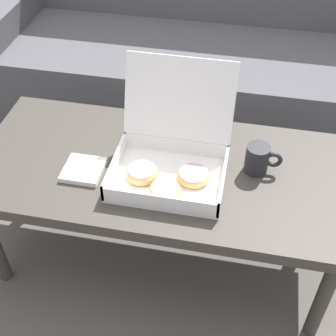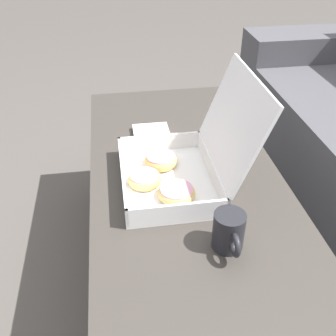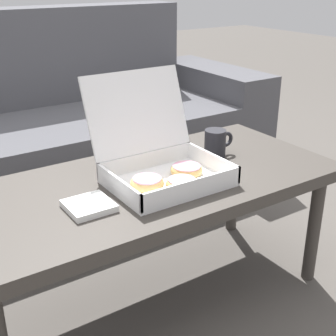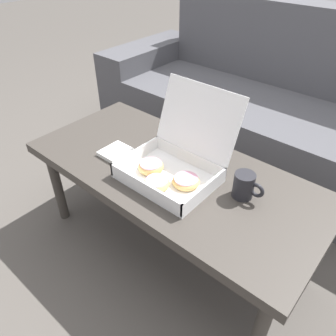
{
  "view_description": "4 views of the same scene",
  "coord_description": "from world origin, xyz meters",
  "px_view_note": "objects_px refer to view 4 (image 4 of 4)",
  "views": [
    {
      "loc": [
        0.22,
        -1.17,
        1.41
      ],
      "look_at": [
        0.03,
        -0.2,
        0.49
      ],
      "focal_mm": 50.0,
      "sensor_mm": 36.0,
      "label": 1
    },
    {
      "loc": [
        0.88,
        -0.33,
        1.09
      ],
      "look_at": [
        0.03,
        -0.2,
        0.49
      ],
      "focal_mm": 42.0,
      "sensor_mm": 36.0,
      "label": 2
    },
    {
      "loc": [
        -0.66,
        -1.23,
        1.01
      ],
      "look_at": [
        0.03,
        -0.2,
        0.49
      ],
      "focal_mm": 50.0,
      "sensor_mm": 36.0,
      "label": 3
    },
    {
      "loc": [
        0.64,
        -0.91,
        1.19
      ],
      "look_at": [
        0.03,
        -0.2,
        0.49
      ],
      "focal_mm": 35.0,
      "sensor_mm": 36.0,
      "label": 4
    }
  ],
  "objects_px": {
    "couch": "(275,116)",
    "coffee_table": "(172,178)",
    "pastry_box": "(174,162)",
    "coffee_mug": "(245,186)"
  },
  "relations": [
    {
      "from": "coffee_table",
      "to": "pastry_box",
      "type": "bearing_deg",
      "value": -40.08
    },
    {
      "from": "couch",
      "to": "pastry_box",
      "type": "xyz_separation_m",
      "value": [
        0.03,
        -0.95,
        0.2
      ]
    },
    {
      "from": "couch",
      "to": "coffee_table",
      "type": "relative_size",
      "value": 1.82
    },
    {
      "from": "couch",
      "to": "coffee_mug",
      "type": "distance_m",
      "value": 0.95
    },
    {
      "from": "pastry_box",
      "to": "coffee_mug",
      "type": "relative_size",
      "value": 3.11
    },
    {
      "from": "coffee_table",
      "to": "pastry_box",
      "type": "relative_size",
      "value": 3.42
    },
    {
      "from": "couch",
      "to": "coffee_mug",
      "type": "height_order",
      "value": "couch"
    },
    {
      "from": "coffee_table",
      "to": "pastry_box",
      "type": "distance_m",
      "value": 0.11
    },
    {
      "from": "couch",
      "to": "coffee_table",
      "type": "bearing_deg",
      "value": -90.0
    },
    {
      "from": "coffee_table",
      "to": "coffee_mug",
      "type": "relative_size",
      "value": 10.64
    }
  ]
}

